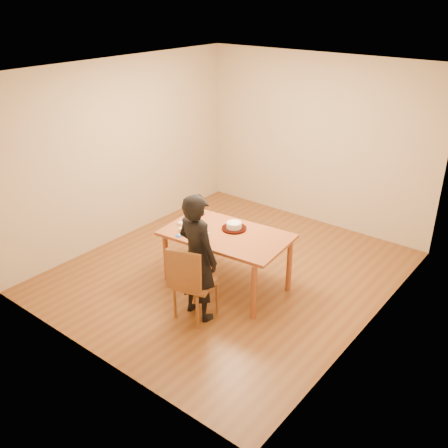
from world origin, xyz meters
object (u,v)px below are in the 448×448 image
Objects in this scene: cake_plate at (234,228)px; cake at (234,225)px; dining_chair at (195,283)px; person at (197,257)px; dining_table at (226,235)px.

cake reaches higher than cake_plate.
dining_chair is at bearing -81.04° from cake_plate.
person reaches higher than dining_chair.
person reaches higher than cake_plate.
cake is at bearing -153.43° from cake_plate.
dining_chair is 0.33m from person.
cake is (0.00, 0.15, 0.08)m from dining_table.
dining_table reaches higher than dining_chair.
cake is (-0.15, 0.93, 0.36)m from dining_chair.
person is at bearing 72.89° from dining_chair.
dining_chair is 2.10× the size of cake.
cake reaches higher than dining_table.
dining_chair is 0.26× the size of person.
person is at bearing -80.59° from cake.
dining_chair is at bearing -84.64° from dining_table.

